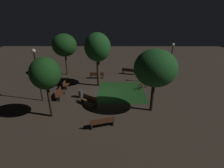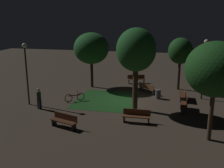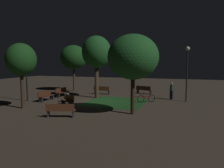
{
  "view_description": "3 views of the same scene",
  "coord_description": "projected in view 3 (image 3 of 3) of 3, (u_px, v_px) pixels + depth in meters",
  "views": [
    {
      "loc": [
        15.85,
        0.63,
        7.47
      ],
      "look_at": [
        0.25,
        0.53,
        1.05
      ],
      "focal_mm": 26.04,
      "sensor_mm": 36.0,
      "label": 1
    },
    {
      "loc": [
        -20.18,
        -3.37,
        6.82
      ],
      "look_at": [
        -0.36,
        1.03,
        1.48
      ],
      "focal_mm": 41.82,
      "sensor_mm": 36.0,
      "label": 2
    },
    {
      "loc": [
        17.53,
        7.35,
        3.43
      ],
      "look_at": [
        -0.58,
        0.99,
        1.54
      ],
      "focal_mm": 34.63,
      "sensor_mm": 36.0,
      "label": 3
    }
  ],
  "objects": [
    {
      "name": "ground_plane",
      "position": [
        99.0,
        101.0,
        19.22
      ],
      "size": [
        60.0,
        60.0,
        0.0
      ],
      "primitive_type": "plane",
      "color": "#3D3328"
    },
    {
      "name": "bench_front_left",
      "position": [
        60.0,
        110.0,
        13.55
      ],
      "size": [
        0.99,
        1.86,
        0.88
      ],
      "color": "brown",
      "rests_on": "ground"
    },
    {
      "name": "bench_by_lamp",
      "position": [
        68.0,
        100.0,
        17.15
      ],
      "size": [
        1.51,
        1.7,
        0.88
      ],
      "color": "brown",
      "rests_on": "ground"
    },
    {
      "name": "bench_corner",
      "position": [
        62.0,
        92.0,
        21.97
      ],
      "size": [
        1.82,
        0.58,
        0.88
      ],
      "color": "#422314",
      "rests_on": "ground"
    },
    {
      "name": "bench_front_right",
      "position": [
        144.0,
        90.0,
        23.89
      ],
      "size": [
        1.01,
        1.86,
        0.88
      ],
      "color": "#422314",
      "rests_on": "ground"
    },
    {
      "name": "tree_back_left",
      "position": [
        74.0,
        58.0,
        26.2
      ],
      "size": [
        3.19,
        3.19,
        5.57
      ],
      "color": "#423021",
      "rests_on": "ground"
    },
    {
      "name": "bench_path_side",
      "position": [
        102.0,
        90.0,
        23.64
      ],
      "size": [
        0.5,
        1.8,
        0.88
      ],
      "color": "#512D19",
      "rests_on": "ground"
    },
    {
      "name": "bench_back_row",
      "position": [
        46.0,
        96.0,
        19.46
      ],
      "size": [
        1.8,
        0.49,
        0.88
      ],
      "color": "#422314",
      "rests_on": "ground"
    },
    {
      "name": "trash_bin",
      "position": [
        66.0,
        98.0,
        18.88
      ],
      "size": [
        0.46,
        0.46,
        0.79
      ],
      "primitive_type": "cylinder",
      "color": "#4C4C4C",
      "rests_on": "ground"
    },
    {
      "name": "lamp_post_near_wall",
      "position": [
        26.0,
        64.0,
        19.1
      ],
      "size": [
        0.36,
        0.36,
        4.99
      ],
      "color": "black",
      "rests_on": "ground"
    },
    {
      "name": "pedestrian",
      "position": [
        172.0,
        90.0,
        20.22
      ],
      "size": [
        0.32,
        0.33,
        1.61
      ],
      "color": "black",
      "rests_on": "ground"
    },
    {
      "name": "tree_back_right",
      "position": [
        96.0,
        52.0,
        20.86
      ],
      "size": [
        2.84,
        2.84,
        6.04
      ],
      "color": "#423021",
      "rests_on": "ground"
    },
    {
      "name": "grass_lawn",
      "position": [
        116.0,
        102.0,
        18.81
      ],
      "size": [
        5.44,
        5.03,
        0.01
      ],
      "primitive_type": "cube",
      "color": "#194219",
      "rests_on": "ground"
    },
    {
      "name": "tree_right_canopy",
      "position": [
        21.0,
        60.0,
        15.97
      ],
      "size": [
        2.24,
        2.24,
        4.88
      ],
      "color": "#38281C",
      "rests_on": "ground"
    },
    {
      "name": "bicycle",
      "position": [
        146.0,
        98.0,
        18.75
      ],
      "size": [
        1.06,
        1.39,
        0.93
      ],
      "color": "black",
      "rests_on": "ground"
    },
    {
      "name": "tree_lawn_side",
      "position": [
        133.0,
        57.0,
        14.13
      ],
      "size": [
        3.36,
        3.36,
        5.3
      ],
      "color": "#2D2116",
      "rests_on": "ground"
    },
    {
      "name": "lamp_post_plaza_east",
      "position": [
        187.0,
        65.0,
        18.82
      ],
      "size": [
        0.36,
        0.36,
        4.84
      ],
      "color": "black",
      "rests_on": "ground"
    }
  ]
}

